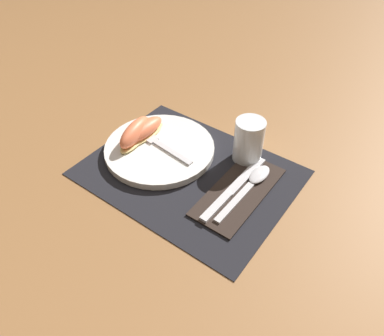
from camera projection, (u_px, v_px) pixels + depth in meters
The scene contains 10 objects.
ground_plane at pixel (189, 173), 0.83m from camera, with size 3.00×3.00×0.00m, color olive.
placemat at pixel (189, 172), 0.82m from camera, with size 0.44×0.34×0.00m.
plate at pixel (160, 149), 0.87m from camera, with size 0.25×0.25×0.02m.
juice_glass at pixel (248, 143), 0.83m from camera, with size 0.07×0.07×0.10m.
napkin at pixel (239, 191), 0.78m from camera, with size 0.10×0.23×0.00m.
knife at pixel (233, 189), 0.78m from camera, with size 0.02×0.23×0.01m.
spoon at pixel (253, 181), 0.79m from camera, with size 0.03×0.19×0.01m.
fork at pixel (157, 143), 0.87m from camera, with size 0.19×0.04×0.00m.
citrus_wedge_0 at pixel (143, 131), 0.88m from camera, with size 0.05×0.13×0.04m.
citrus_wedge_1 at pixel (136, 133), 0.87m from camera, with size 0.07×0.13×0.05m.
Camera 1 is at (0.36, -0.48, 0.57)m, focal length 35.00 mm.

